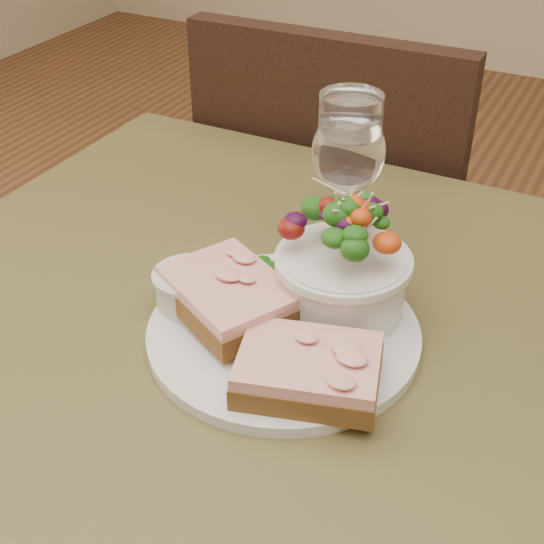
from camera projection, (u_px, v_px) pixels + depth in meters
The scene contains 9 objects.
cafe_table at pixel (249, 404), 0.79m from camera, with size 0.80×0.80×0.75m.
chair_far at pixel (348, 319), 1.49m from camera, with size 0.43×0.43×0.90m.
dinner_plate at pixel (283, 333), 0.72m from camera, with size 0.26×0.26×0.01m, color silver.
sandwich_front at pixel (308, 370), 0.64m from camera, with size 0.14×0.12×0.03m.
sandwich_back at pixel (229, 295), 0.72m from camera, with size 0.16×0.14×0.03m.
ramekin at pixel (190, 286), 0.74m from camera, with size 0.07×0.07×0.04m.
salad_bowl at pixel (344, 257), 0.71m from camera, with size 0.12×0.12×0.13m.
garnish at pixel (257, 271), 0.78m from camera, with size 0.05×0.04×0.02m.
wine_glass at pixel (348, 156), 0.77m from camera, with size 0.08×0.08×0.18m.
Camera 1 is at (0.28, -0.50, 1.21)m, focal length 50.00 mm.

